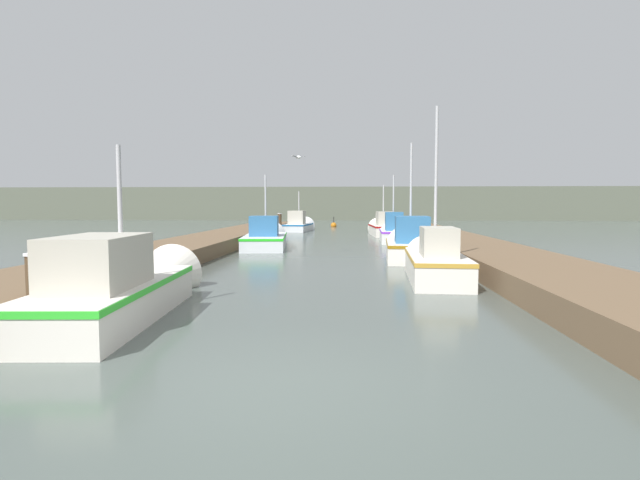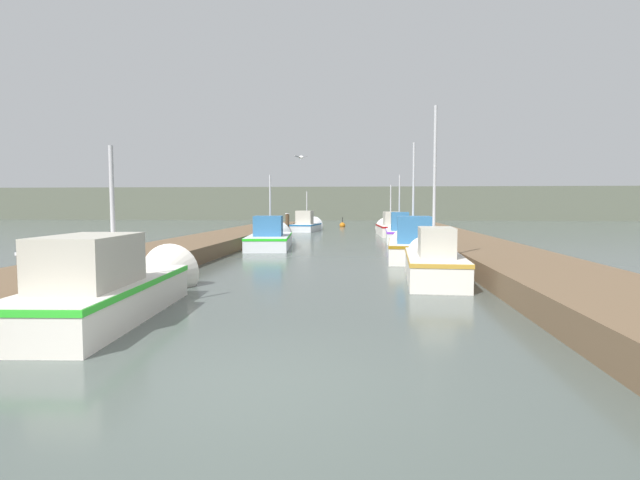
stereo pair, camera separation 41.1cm
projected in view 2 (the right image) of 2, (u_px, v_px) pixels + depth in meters
ground_plane at (248, 386)px, 5.44m from camera, size 200.00×200.00×0.00m
dock_left at (209, 243)px, 21.81m from camera, size 2.84×40.00×0.55m
dock_right at (467, 245)px, 20.83m from camera, size 2.84×40.00×0.55m
distant_shore_ridge at (356, 204)px, 69.60m from camera, size 120.00×16.00×4.17m
fishing_boat_0 at (120, 285)px, 9.20m from camera, size 1.85×5.87×3.39m
fishing_boat_1 at (433, 261)px, 13.37m from camera, size 1.62×5.04×4.85m
fishing_boat_2 at (412, 245)px, 18.27m from camera, size 1.93×4.90×4.65m
fishing_boat_3 at (271, 237)px, 23.38m from camera, size 2.36×6.18×3.88m
fishing_boat_4 at (399, 233)px, 26.54m from camera, size 1.48×4.74×3.84m
fishing_boat_5 at (390, 228)px, 32.13m from camera, size 1.84×5.37×3.61m
fishing_boat_6 at (308, 225)px, 37.50m from camera, size 2.01×5.00×3.40m
mooring_piling_0 at (287, 223)px, 35.16m from camera, size 0.31×0.31×1.35m
mooring_piling_1 at (28, 290)px, 7.96m from camera, size 0.32×0.32×1.22m
channel_buoy at (342, 225)px, 43.86m from camera, size 0.51×0.51×1.01m
seagull_lead at (301, 157)px, 18.51m from camera, size 0.50×0.43×0.12m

